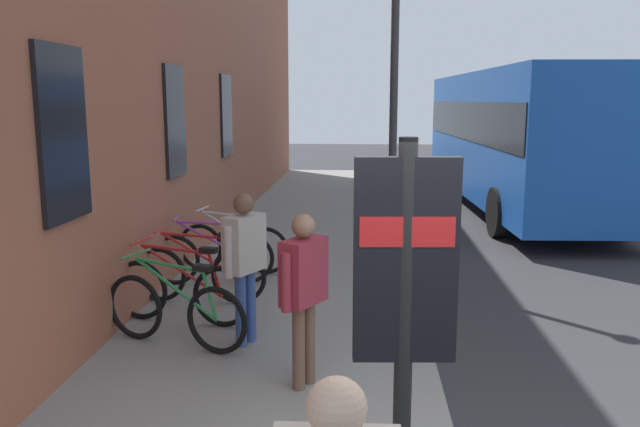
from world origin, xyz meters
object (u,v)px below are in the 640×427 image
object	(u,v)px
bicycle_leaning_wall	(199,273)
transit_info_sign	(405,289)
bicycle_far_end	(233,247)
pedestrian_crossing_street	(304,283)
city_bus	(516,132)
bicycle_beside_lamp	(212,257)
bicycle_by_door	(181,291)
street_lamp	(394,64)
pedestrian_by_facade	(244,253)
bicycle_end_of_row	(175,311)

from	to	relation	value
bicycle_leaning_wall	transit_info_sign	size ratio (longest dim) A/B	0.74
bicycle_far_end	pedestrian_crossing_street	distance (m)	4.14
city_bus	bicycle_beside_lamp	bearing A→B (deg)	141.77
bicycle_by_door	bicycle_leaning_wall	world-z (taller)	same
bicycle_beside_lamp	street_lamp	distance (m)	3.90
bicycle_leaning_wall	city_bus	world-z (taller)	city_bus
transit_info_sign	street_lamp	distance (m)	6.64
city_bus	pedestrian_crossing_street	xyz separation A→B (m)	(-10.62, 4.27, -0.82)
pedestrian_by_facade	street_lamp	bearing A→B (deg)	-27.07
bicycle_end_of_row	pedestrian_crossing_street	bearing A→B (deg)	-120.66
bicycle_beside_lamp	pedestrian_crossing_street	bearing A→B (deg)	-153.35
transit_info_sign	pedestrian_crossing_street	distance (m)	2.39
pedestrian_by_facade	bicycle_far_end	bearing A→B (deg)	14.02
street_lamp	bicycle_end_of_row	bearing A→B (deg)	144.82
bicycle_by_door	bicycle_far_end	bearing A→B (deg)	-4.02
city_bus	pedestrian_by_facade	world-z (taller)	city_bus
pedestrian_by_facade	street_lamp	distance (m)	4.26
bicycle_end_of_row	pedestrian_crossing_street	world-z (taller)	pedestrian_crossing_street
bicycle_end_of_row	bicycle_leaning_wall	xyz separation A→B (m)	(1.47, 0.12, -0.00)
bicycle_beside_lamp	city_bus	distance (m)	9.58
transit_info_sign	bicycle_leaning_wall	bearing A→B (deg)	27.12
street_lamp	pedestrian_by_facade	bearing A→B (deg)	152.93
bicycle_by_door	street_lamp	xyz separation A→B (m)	(2.71, -2.55, 2.72)
bicycle_beside_lamp	pedestrian_crossing_street	xyz separation A→B (m)	(-3.18, -1.60, 0.59)
pedestrian_by_facade	transit_info_sign	bearing A→B (deg)	-155.24
city_bus	pedestrian_crossing_street	bearing A→B (deg)	158.12
bicycle_by_door	pedestrian_crossing_street	bearing A→B (deg)	-134.63
bicycle_by_door	pedestrian_crossing_street	world-z (taller)	pedestrian_crossing_street
bicycle_by_door	city_bus	xyz separation A→B (m)	(9.05, -5.85, 1.41)
bicycle_leaning_wall	transit_info_sign	distance (m)	5.21
bicycle_by_door	pedestrian_by_facade	world-z (taller)	pedestrian_by_facade
bicycle_end_of_row	bicycle_beside_lamp	distance (m)	2.33
city_bus	pedestrian_by_facade	size ratio (longest dim) A/B	6.49
bicycle_by_door	pedestrian_crossing_street	xyz separation A→B (m)	(-1.57, -1.59, 0.59)
bicycle_by_door	street_lamp	distance (m)	4.61
bicycle_far_end	pedestrian_by_facade	world-z (taller)	pedestrian_by_facade
bicycle_end_of_row	street_lamp	distance (m)	4.99
bicycle_end_of_row	bicycle_far_end	xyz separation A→B (m)	(2.98, -0.02, -0.00)
pedestrian_by_facade	pedestrian_crossing_street	xyz separation A→B (m)	(-0.99, -0.72, -0.02)
pedestrian_crossing_street	transit_info_sign	bearing A→B (deg)	-161.14
bicycle_end_of_row	bicycle_by_door	bearing A→B (deg)	11.34
bicycle_leaning_wall	transit_info_sign	bearing A→B (deg)	-152.88
bicycle_by_door	transit_info_sign	world-z (taller)	transit_info_sign
street_lamp	city_bus	bearing A→B (deg)	-27.49
bicycle_leaning_wall	city_bus	distance (m)	10.23
bicycle_by_door	bicycle_far_end	xyz separation A→B (m)	(2.27, -0.16, 0.00)
bicycle_beside_lamp	pedestrian_by_facade	distance (m)	2.44
city_bus	street_lamp	bearing A→B (deg)	152.51
bicycle_leaning_wall	bicycle_far_end	distance (m)	1.51
bicycle_far_end	street_lamp	size ratio (longest dim) A/B	0.33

